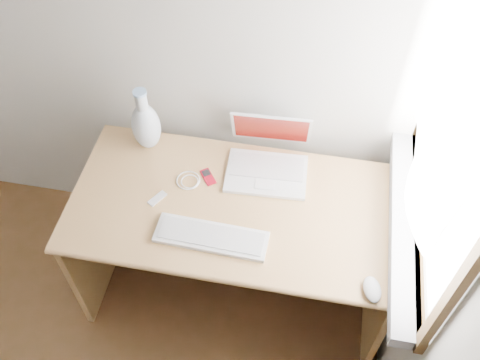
% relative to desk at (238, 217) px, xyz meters
% --- Properties ---
extents(window, '(0.11, 0.99, 1.10)m').
position_rel_desk_xyz_m(window, '(0.69, -0.11, 0.77)').
color(window, white).
rests_on(window, right_wall).
extents(desk, '(1.35, 0.67, 0.71)m').
position_rel_desk_xyz_m(desk, '(0.00, 0.00, 0.00)').
color(desk, tan).
rests_on(desk, floor).
extents(laptop, '(0.35, 0.30, 0.23)m').
position_rel_desk_xyz_m(laptop, '(0.10, 0.14, 0.26)').
color(laptop, white).
rests_on(laptop, desk).
extents(external_keyboard, '(0.44, 0.15, 0.02)m').
position_rel_desk_xyz_m(external_keyboard, '(-0.06, -0.25, 0.21)').
color(external_keyboard, white).
rests_on(external_keyboard, desk).
extents(mouse, '(0.09, 0.12, 0.04)m').
position_rel_desk_xyz_m(mouse, '(0.56, -0.37, 0.22)').
color(mouse, white).
rests_on(mouse, desk).
extents(ipod, '(0.09, 0.10, 0.01)m').
position_rel_desk_xyz_m(ipod, '(-0.14, 0.04, 0.21)').
color(ipod, red).
rests_on(ipod, desk).
extents(cable_coil, '(0.11, 0.11, 0.01)m').
position_rel_desk_xyz_m(cable_coil, '(-0.21, 0.01, 0.21)').
color(cable_coil, white).
rests_on(cable_coil, desk).
extents(remote, '(0.07, 0.09, 0.01)m').
position_rel_desk_xyz_m(remote, '(-0.32, -0.11, 0.21)').
color(remote, white).
rests_on(remote, desk).
extents(vase, '(0.12, 0.12, 0.32)m').
position_rel_desk_xyz_m(vase, '(-0.43, 0.17, 0.33)').
color(vase, white).
rests_on(vase, desk).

